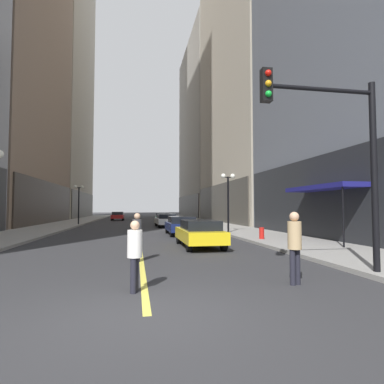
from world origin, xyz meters
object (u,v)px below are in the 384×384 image
object	(u,v)px
car_yellow	(199,232)
pedestrian_with_orange_bag	(137,233)
car_white	(166,220)
street_lamp_left_far	(79,196)
car_navy	(181,225)
car_green	(162,217)
street_lamp_right_mid	(228,190)
pedestrian_in_white_shirt	(135,251)
fire_hydrant_right	(262,234)
pedestrian_in_tan_trench	(295,242)
car_red	(118,216)
traffic_light_near_right	(340,142)

from	to	relation	value
car_yellow	pedestrian_with_orange_bag	bearing A→B (deg)	-129.54
car_white	pedestrian_with_orange_bag	xyz separation A→B (m)	(-2.97, -20.66, 0.29)
street_lamp_left_far	car_navy	bearing A→B (deg)	-56.29
car_green	street_lamp_right_mid	bearing A→B (deg)	-79.53
pedestrian_in_white_shirt	fire_hydrant_right	world-z (taller)	pedestrian_in_white_shirt
car_white	car_navy	bearing A→B (deg)	-89.18
pedestrian_in_white_shirt	pedestrian_in_tan_trench	bearing A→B (deg)	0.34
car_white	street_lamp_left_far	distance (m)	10.39
car_yellow	pedestrian_in_tan_trench	distance (m)	7.87
car_yellow	street_lamp_left_far	bearing A→B (deg)	113.71
car_red	traffic_light_near_right	bearing A→B (deg)	-78.95
car_yellow	car_white	size ratio (longest dim) A/B	0.95
pedestrian_in_tan_trench	traffic_light_near_right	bearing A→B (deg)	14.56
car_green	street_lamp_left_far	distance (m)	10.52
car_white	pedestrian_in_white_shirt	size ratio (longest dim) A/B	2.95
car_green	traffic_light_near_right	bearing A→B (deg)	-86.00
car_green	fire_hydrant_right	world-z (taller)	car_green
car_navy	street_lamp_left_far	size ratio (longest dim) A/B	0.99
traffic_light_near_right	fire_hydrant_right	distance (m)	10.08
pedestrian_with_orange_bag	street_lamp_left_far	bearing A→B (deg)	104.14
car_yellow	car_red	size ratio (longest dim) A/B	1.13
car_white	traffic_light_near_right	distance (m)	24.71
car_white	fire_hydrant_right	size ratio (longest dim) A/B	6.00
car_green	street_lamp_left_far	bearing A→B (deg)	-158.40
car_navy	pedestrian_with_orange_bag	bearing A→B (deg)	-106.20
pedestrian_in_white_shirt	fire_hydrant_right	size ratio (longest dim) A/B	2.03
car_red	pedestrian_with_orange_bag	distance (m)	39.09
pedestrian_in_white_shirt	car_white	bearing A→B (deg)	83.02
car_red	pedestrian_in_tan_trench	world-z (taller)	pedestrian_in_tan_trench
pedestrian_with_orange_bag	pedestrian_in_white_shirt	bearing A→B (deg)	-90.93
car_white	street_lamp_left_far	world-z (taller)	street_lamp_left_far
fire_hydrant_right	pedestrian_in_tan_trench	bearing A→B (deg)	-107.98
car_navy	car_red	xyz separation A→B (m)	(-5.95, 28.26, -0.00)
car_white	fire_hydrant_right	xyz separation A→B (m)	(4.09, -15.01, -0.32)
pedestrian_in_tan_trench	pedestrian_in_white_shirt	world-z (taller)	pedestrian_in_tan_trench
car_navy	pedestrian_in_white_shirt	xyz separation A→B (m)	(-3.18, -14.91, 0.22)
car_navy	street_lamp_left_far	xyz separation A→B (m)	(-9.35, 14.02, 2.54)
pedestrian_with_orange_bag	car_navy	bearing A→B (deg)	73.80
car_navy	pedestrian_with_orange_bag	distance (m)	11.17
pedestrian_in_tan_trench	fire_hydrant_right	distance (m)	10.33
car_navy	car_red	distance (m)	28.87
car_navy	street_lamp_right_mid	distance (m)	4.28
car_green	car_navy	bearing A→B (deg)	-90.47
car_yellow	street_lamp_right_mid	distance (m)	8.21
car_navy	pedestrian_in_tan_trench	xyz separation A→B (m)	(0.77, -14.88, 0.35)
car_green	fire_hydrant_right	bearing A→B (deg)	-80.55
car_red	street_lamp_left_far	distance (m)	14.86
car_yellow	street_lamp_left_far	world-z (taller)	street_lamp_left_far
pedestrian_in_white_shirt	street_lamp_right_mid	distance (m)	16.39
car_yellow	pedestrian_in_white_shirt	size ratio (longest dim) A/B	2.82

